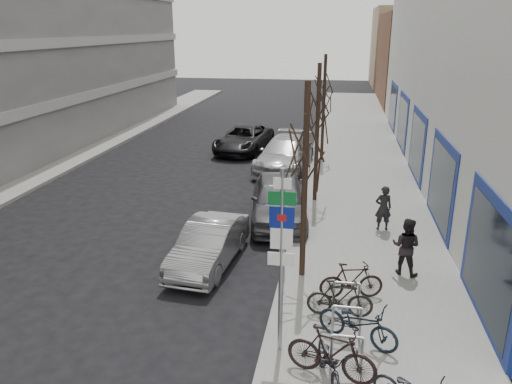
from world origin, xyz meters
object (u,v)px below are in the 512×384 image
(bike_rack, at_px, (347,319))
(pedestrian_near, at_px, (383,208))
(meter_back, at_px, (310,156))
(parked_car_back, at_px, (285,154))
(tree_mid, at_px, (318,101))
(bike_mid_curb, at_px, (358,320))
(parked_car_mid, at_px, (279,199))
(pedestrian_far, at_px, (406,246))
(tree_far, at_px, (325,83))
(bike_near_left, at_px, (330,360))
(bike_mid_inner, at_px, (340,298))
(bike_far_inner, at_px, (351,280))
(meter_mid, at_px, (301,192))
(lane_car, at_px, (244,139))
(highway_sign_pole, at_px, (281,252))
(bike_near_right, at_px, (332,353))
(meter_front, at_px, (284,256))
(tree_near, at_px, (306,136))
(parked_car_front, at_px, (209,244))

(bike_rack, relative_size, pedestrian_near, 1.45)
(meter_back, bearing_deg, parked_car_back, 149.64)
(tree_mid, distance_m, meter_back, 5.13)
(bike_mid_curb, height_order, parked_car_mid, parked_car_mid)
(meter_back, distance_m, parked_car_back, 1.51)
(parked_car_mid, distance_m, pedestrian_far, 5.52)
(tree_far, height_order, bike_near_left, tree_far)
(meter_back, xyz_separation_m, bike_mid_inner, (1.50, -12.48, -0.28))
(bike_mid_curb, height_order, bike_far_inner, bike_mid_curb)
(meter_mid, bearing_deg, bike_rack, -78.20)
(lane_car, bearing_deg, meter_mid, -59.76)
(bike_near_left, xyz_separation_m, lane_car, (-5.35, 19.08, 0.09))
(meter_back, xyz_separation_m, bike_far_inner, (1.78, -11.58, -0.26))
(bike_mid_curb, distance_m, parked_car_mid, 7.78)
(highway_sign_pole, relative_size, tree_far, 0.76)
(bike_rack, bearing_deg, tree_mid, 97.28)
(bike_far_inner, bearing_deg, bike_near_left, 159.34)
(bike_mid_inner, height_order, parked_car_back, parked_car_back)
(tree_far, xyz_separation_m, bike_mid_inner, (1.05, -14.98, -3.47))
(bike_near_right, relative_size, bike_mid_inner, 1.16)
(meter_front, xyz_separation_m, meter_mid, (0.00, 5.50, 0.00))
(bike_near_left, relative_size, parked_car_mid, 0.33)
(meter_front, relative_size, lane_car, 0.24)
(bike_mid_inner, bearing_deg, tree_near, 27.23)
(meter_mid, relative_size, bike_near_left, 0.80)
(highway_sign_pole, bearing_deg, tree_mid, 88.86)
(parked_car_front, bearing_deg, bike_near_left, -47.43)
(meter_mid, bearing_deg, pedestrian_near, -23.62)
(tree_mid, relative_size, pedestrian_far, 3.29)
(meter_front, bearing_deg, tree_mid, 86.32)
(pedestrian_near, bearing_deg, parked_car_mid, -18.93)
(bike_mid_inner, height_order, parked_car_front, parked_car_front)
(tree_far, xyz_separation_m, meter_mid, (-0.45, -8.00, -3.19))
(tree_near, height_order, parked_car_mid, tree_near)
(parked_car_back, bearing_deg, meter_mid, -71.32)
(bike_rack, height_order, pedestrian_far, pedestrian_far)
(bike_rack, height_order, parked_car_mid, parked_car_mid)
(meter_front, xyz_separation_m, bike_mid_curb, (1.89, -2.49, -0.20))
(bike_rack, bearing_deg, pedestrian_far, 64.78)
(bike_near_left, bearing_deg, bike_mid_curb, 51.06)
(highway_sign_pole, xyz_separation_m, tree_mid, (0.20, 10.01, 1.65))
(lane_car, bearing_deg, meter_front, -67.45)
(tree_near, xyz_separation_m, meter_front, (-0.45, -0.50, -3.19))
(highway_sign_pole, bearing_deg, meter_mid, 91.68)
(bike_mid_curb, xyz_separation_m, pedestrian_far, (1.38, 3.54, 0.27))
(bike_mid_curb, bearing_deg, meter_mid, 38.39)
(tree_mid, relative_size, bike_mid_inner, 3.46)
(bike_near_right, xyz_separation_m, lane_car, (-5.38, 18.96, 0.01))
(bike_near_left, xyz_separation_m, pedestrian_near, (1.57, 8.09, 0.29))
(tree_mid, bearing_deg, parked_car_mid, -118.88)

